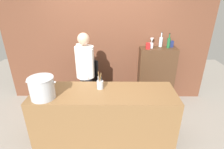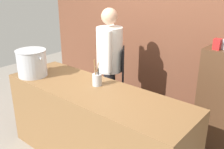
{
  "view_description": "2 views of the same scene",
  "coord_description": "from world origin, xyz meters",
  "px_view_note": "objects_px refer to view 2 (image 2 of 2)",
  "views": [
    {
      "loc": [
        0.14,
        -2.34,
        2.26
      ],
      "look_at": [
        0.12,
        0.42,
        1.0
      ],
      "focal_mm": 28.34,
      "sensor_mm": 36.0,
      "label": 1
    },
    {
      "loc": [
        1.74,
        -1.78,
        2.02
      ],
      "look_at": [
        0.03,
        0.25,
        1.01
      ],
      "focal_mm": 41.42,
      "sensor_mm": 36.0,
      "label": 2
    }
  ],
  "objects_px": {
    "chef": "(110,62)",
    "stockpot_large": "(32,63)",
    "utensil_crock": "(97,79)",
    "spice_tin_red": "(217,44)"
  },
  "relations": [
    {
      "from": "stockpot_large",
      "to": "utensil_crock",
      "type": "height_order",
      "value": "stockpot_large"
    },
    {
      "from": "stockpot_large",
      "to": "spice_tin_red",
      "type": "relative_size",
      "value": 3.37
    },
    {
      "from": "utensil_crock",
      "to": "spice_tin_red",
      "type": "height_order",
      "value": "spice_tin_red"
    },
    {
      "from": "utensil_crock",
      "to": "stockpot_large",
      "type": "bearing_deg",
      "value": -160.72
    },
    {
      "from": "utensil_crock",
      "to": "spice_tin_red",
      "type": "distance_m",
      "value": 1.39
    },
    {
      "from": "chef",
      "to": "stockpot_large",
      "type": "xyz_separation_m",
      "value": [
        -0.49,
        -0.86,
        0.09
      ]
    },
    {
      "from": "stockpot_large",
      "to": "spice_tin_red",
      "type": "height_order",
      "value": "spice_tin_red"
    },
    {
      "from": "utensil_crock",
      "to": "spice_tin_red",
      "type": "relative_size",
      "value": 2.4
    },
    {
      "from": "chef",
      "to": "stockpot_large",
      "type": "relative_size",
      "value": 4.01
    },
    {
      "from": "stockpot_large",
      "to": "utensil_crock",
      "type": "relative_size",
      "value": 1.4
    }
  ]
}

